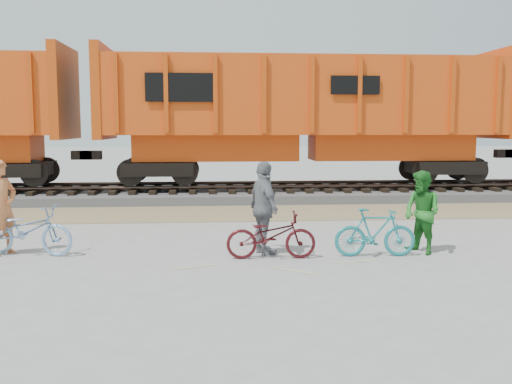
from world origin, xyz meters
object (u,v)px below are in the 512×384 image
bicycle_teal (375,233)px  person_solo (2,207)px  bicycle_blue (27,230)px  bicycle_maroon (271,236)px  person_woman (264,208)px  person_man (422,212)px  hopper_car_center (304,112)px

bicycle_teal → person_solo: person_solo is taller
bicycle_blue → bicycle_maroon: bearing=-84.4°
bicycle_teal → bicycle_blue: bearing=87.2°
bicycle_maroon → person_woman: bearing=15.5°
bicycle_maroon → person_man: size_ratio=1.03×
person_woman → bicycle_teal: bearing=-119.7°
person_man → bicycle_teal: bearing=-104.2°
bicycle_teal → person_woman: person_woman is taller
bicycle_blue → person_solo: person_solo is taller
hopper_car_center → bicycle_teal: 9.55m
person_solo → person_woman: 5.16m
bicycle_maroon → person_solo: (-5.24, 0.78, 0.50)m
bicycle_maroon → bicycle_teal: bearing=-88.1°
hopper_car_center → bicycle_teal: bearing=-90.5°
bicycle_maroon → person_man: bearing=-84.5°
person_woman → person_man: bearing=-112.8°
bicycle_maroon → person_solo: person_solo is taller
bicycle_blue → person_solo: bearing=92.5°
person_solo → person_woman: size_ratio=1.02×
bicycle_blue → person_woman: person_woman is taller
bicycle_maroon → person_man: person_man is taller
hopper_car_center → person_solo: 11.39m
bicycle_blue → bicycle_maroon: bicycle_blue is taller
person_solo → bicycle_teal: bearing=-67.2°
hopper_car_center → bicycle_maroon: bearing=-102.9°
person_solo → person_man: bearing=-65.1°
hopper_car_center → person_woman: 9.33m
bicycle_blue → person_man: (7.78, -0.47, 0.33)m
person_solo → person_woman: person_solo is taller
bicycle_blue → hopper_car_center: bearing=-25.0°
bicycle_maroon → hopper_car_center: bearing=-11.5°
hopper_car_center → person_man: hopper_car_center is taller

